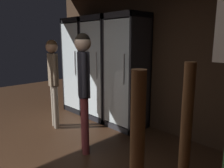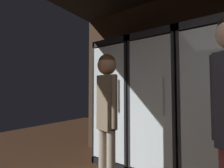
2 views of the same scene
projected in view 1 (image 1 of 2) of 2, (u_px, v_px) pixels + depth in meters
name	position (u px, v px, depth m)	size (l,w,h in m)	color
wall_back	(168.00, 53.00, 3.72)	(6.00, 0.06, 2.80)	#382619
cooler_far_left	(82.00, 67.00, 5.03)	(0.68, 0.59, 2.07)	black
cooler_left	(103.00, 70.00, 4.54)	(0.68, 0.59, 2.07)	black
cooler_center	(128.00, 73.00, 4.04)	(0.68, 0.59, 2.07)	#2B2B30
shopper_near	(53.00, 72.00, 3.99)	(0.29, 0.21, 1.61)	gray
shopper_far	(84.00, 79.00, 3.06)	(0.31, 0.25, 1.70)	brown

